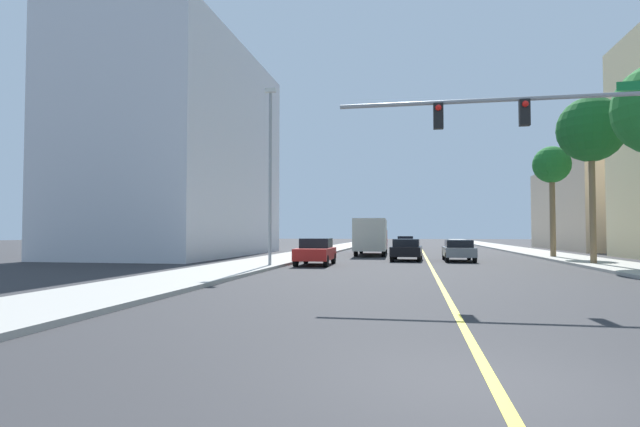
# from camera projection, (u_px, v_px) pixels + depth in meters

# --- Properties ---
(ground) EXTENTS (192.00, 192.00, 0.00)m
(ground) POSITION_uv_depth(u_px,v_px,m) (423.00, 252.00, 47.18)
(ground) COLOR #2D2D30
(sidewalk_left) EXTENTS (3.79, 168.00, 0.15)m
(sidewalk_left) POSITION_uv_depth(u_px,v_px,m) (322.00, 250.00, 48.93)
(sidewalk_left) COLOR #9E9B93
(sidewalk_left) RESTS_ON ground
(sidewalk_right) EXTENTS (3.79, 168.00, 0.15)m
(sidewalk_right) POSITION_uv_depth(u_px,v_px,m) (531.00, 252.00, 45.44)
(sidewalk_right) COLOR #9E9B93
(sidewalk_right) RESTS_ON ground
(lane_marking_center) EXTENTS (0.16, 144.00, 0.01)m
(lane_marking_center) POSITION_uv_depth(u_px,v_px,m) (423.00, 252.00, 47.18)
(lane_marking_center) COLOR yellow
(lane_marking_center) RESTS_ON ground
(building_left_near) EXTENTS (10.94, 20.79, 16.59)m
(building_left_near) POSITION_uv_depth(u_px,v_px,m) (181.00, 153.00, 40.72)
(building_left_near) COLOR silver
(building_left_near) RESTS_ON ground
(building_right_far) EXTENTS (12.46, 20.46, 9.00)m
(building_right_far) POSITION_uv_depth(u_px,v_px,m) (616.00, 207.00, 52.89)
(building_right_far) COLOR tan
(building_right_far) RESTS_ON ground
(traffic_signal_mast) EXTENTS (11.58, 0.36, 6.55)m
(traffic_signal_mast) POSITION_uv_depth(u_px,v_px,m) (591.00, 133.00, 15.60)
(traffic_signal_mast) COLOR gray
(traffic_signal_mast) RESTS_ON sidewalk_right
(street_lamp) EXTENTS (0.56, 0.28, 9.23)m
(street_lamp) POSITION_uv_depth(u_px,v_px,m) (270.00, 168.00, 26.13)
(street_lamp) COLOR gray
(street_lamp) RESTS_ON sidewalk_left
(palm_mid) EXTENTS (3.60, 3.60, 9.21)m
(palm_mid) POSITION_uv_depth(u_px,v_px,m) (591.00, 130.00, 27.81)
(palm_mid) COLOR brown
(palm_mid) RESTS_ON sidewalk_right
(palm_far) EXTENTS (2.59, 2.59, 7.78)m
(palm_far) POSITION_uv_depth(u_px,v_px,m) (552.00, 167.00, 35.49)
(palm_far) COLOR brown
(palm_far) RESTS_ON sidewalk_right
(car_black) EXTENTS (2.06, 4.11, 1.40)m
(car_black) POSITION_uv_depth(u_px,v_px,m) (407.00, 249.00, 32.69)
(car_black) COLOR black
(car_black) RESTS_ON ground
(car_gray) EXTENTS (1.86, 4.35, 1.36)m
(car_gray) POSITION_uv_depth(u_px,v_px,m) (458.00, 250.00, 32.04)
(car_gray) COLOR slate
(car_gray) RESTS_ON ground
(car_blue) EXTENTS (1.96, 4.09, 1.43)m
(car_blue) POSITION_uv_depth(u_px,v_px,m) (405.00, 242.00, 55.35)
(car_blue) COLOR #1E389E
(car_blue) RESTS_ON ground
(car_red) EXTENTS (1.94, 4.08, 1.50)m
(car_red) POSITION_uv_depth(u_px,v_px,m) (316.00, 251.00, 28.20)
(car_red) COLOR red
(car_red) RESTS_ON ground
(delivery_truck) EXTENTS (2.65, 8.69, 2.89)m
(delivery_truck) POSITION_uv_depth(u_px,v_px,m) (371.00, 236.00, 40.49)
(delivery_truck) COLOR red
(delivery_truck) RESTS_ON ground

